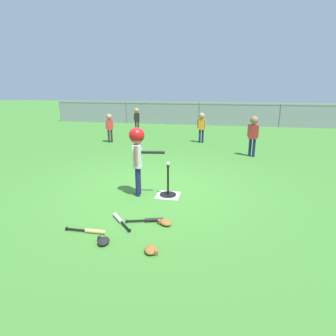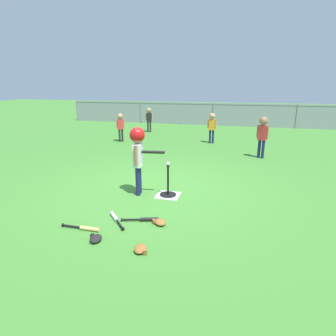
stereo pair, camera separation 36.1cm
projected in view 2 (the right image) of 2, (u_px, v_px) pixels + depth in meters
ground_plane at (156, 189)px, 5.83m from camera, size 60.00×60.00×0.00m
home_plate at (168, 195)px, 5.49m from camera, size 0.44×0.44×0.01m
batting_tee at (168, 191)px, 5.46m from camera, size 0.32×0.32×0.60m
baseball_on_tee at (168, 164)px, 5.31m from camera, size 0.07×0.07×0.07m
batter_child at (138, 147)px, 5.29m from camera, size 0.65×0.37×1.31m
fielder_deep_center at (120, 124)px, 10.46m from camera, size 0.27×0.22×1.04m
fielder_deep_right at (149, 117)px, 12.60m from camera, size 0.30×0.21×1.07m
fielder_deep_left at (263, 132)px, 8.07m from camera, size 0.32×0.24×1.19m
fielder_near_right at (212, 124)px, 10.17m from camera, size 0.32×0.21×1.08m
spare_bat_silver at (115, 218)px, 4.49m from camera, size 0.45×0.50×0.06m
spare_bat_wood at (86, 228)px, 4.17m from camera, size 0.61×0.06×0.06m
spare_bat_black at (145, 219)px, 4.44m from camera, size 0.58×0.22×0.06m
glove_by_plate at (96, 238)px, 3.88m from camera, size 0.21×0.25×0.07m
glove_near_bats at (141, 249)px, 3.64m from camera, size 0.21×0.25×0.07m
glove_tossed_aside at (160, 222)px, 4.34m from camera, size 0.27×0.27×0.07m
outfield_fence at (213, 113)px, 14.69m from camera, size 16.06×0.06×1.15m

